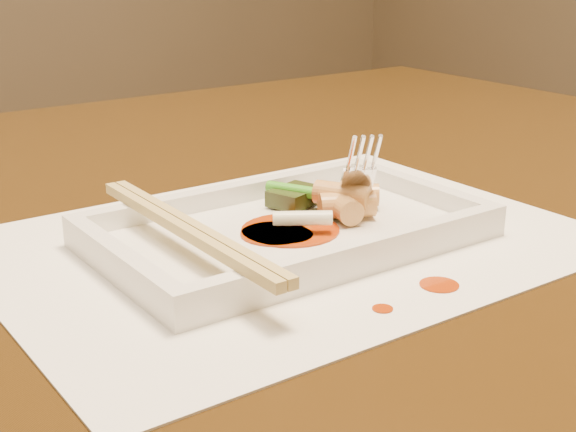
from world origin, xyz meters
TOP-DOWN VIEW (x-y plane):
  - table at (0.00, 0.00)m, footprint 1.40×0.90m
  - placemat at (0.07, -0.11)m, footprint 0.40×0.30m
  - sauce_splatter_a at (0.10, -0.23)m, footprint 0.02×0.02m
  - sauce_splatter_b at (0.05, -0.23)m, footprint 0.01×0.01m
  - plate_base at (0.07, -0.11)m, footprint 0.26×0.16m
  - plate_rim_far at (0.07, -0.04)m, footprint 0.26×0.01m
  - plate_rim_near at (0.07, -0.19)m, footprint 0.26×0.01m
  - plate_rim_left at (-0.06, -0.11)m, footprint 0.01×0.14m
  - plate_rim_right at (0.19, -0.11)m, footprint 0.01×0.14m
  - veg_piece at (0.10, -0.07)m, footprint 0.04×0.04m
  - scallion_white at (0.07, -0.13)m, footprint 0.04×0.03m
  - scallion_green at (0.11, -0.09)m, footprint 0.05×0.08m
  - chopstick_a at (-0.02, -0.11)m, footprint 0.01×0.22m
  - chopstick_b at (-0.01, -0.11)m, footprint 0.01×0.22m
  - fork at (0.14, -0.09)m, footprint 0.09×0.10m
  - sauce_blob_0 at (0.06, -0.12)m, footprint 0.04×0.04m
  - sauce_blob_1 at (0.05, -0.12)m, footprint 0.05×0.05m
  - sauce_blob_2 at (0.07, -0.12)m, footprint 0.07×0.07m
  - rice_cake_0 at (0.13, -0.10)m, footprint 0.04×0.04m
  - rice_cake_1 at (0.11, -0.11)m, footprint 0.03×0.05m
  - rice_cake_2 at (0.11, -0.11)m, footprint 0.04×0.04m
  - rice_cake_3 at (0.11, -0.12)m, footprint 0.04×0.03m

SIDE VIEW (x-z plane):
  - table at x=0.00m, z-range 0.27..1.02m
  - placemat at x=0.07m, z-range 0.75..0.75m
  - sauce_splatter_a at x=0.10m, z-range 0.75..0.75m
  - sauce_splatter_b at x=0.05m, z-range 0.75..0.75m
  - plate_base at x=0.07m, z-range 0.75..0.76m
  - sauce_blob_0 at x=0.06m, z-range 0.76..0.76m
  - sauce_blob_1 at x=0.05m, z-range 0.76..0.76m
  - sauce_blob_2 at x=0.07m, z-range 0.76..0.76m
  - plate_rim_far at x=0.07m, z-range 0.76..0.77m
  - plate_rim_near at x=0.07m, z-range 0.76..0.77m
  - plate_rim_left at x=-0.06m, z-range 0.76..0.77m
  - plate_rim_right at x=0.19m, z-range 0.76..0.77m
  - veg_piece at x=0.10m, z-range 0.76..0.77m
  - rice_cake_0 at x=0.13m, z-range 0.76..0.78m
  - rice_cake_1 at x=0.11m, z-range 0.76..0.78m
  - rice_cake_3 at x=0.11m, z-range 0.76..0.78m
  - scallion_white at x=0.07m, z-range 0.77..0.78m
  - scallion_green at x=0.11m, z-range 0.77..0.78m
  - rice_cake_2 at x=0.11m, z-range 0.77..0.78m
  - chopstick_a at x=-0.02m, z-range 0.77..0.78m
  - chopstick_b at x=-0.01m, z-range 0.77..0.78m
  - fork at x=0.14m, z-range 0.76..0.90m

